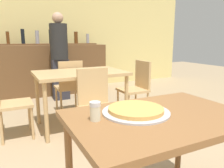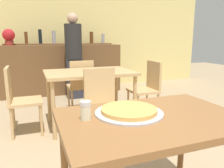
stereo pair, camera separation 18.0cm
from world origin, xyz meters
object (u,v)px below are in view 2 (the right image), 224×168
chair_far_side_back (81,83)px  chair_far_side_left (18,96)px  potted_plant (9,36)px  chair_far_side_front (102,101)px  cheese_shaker (86,110)px  pizza_tray (129,111)px  chair_far_side_right (148,86)px  person_standing (74,53)px

chair_far_side_back → chair_far_side_left: 1.09m
chair_far_side_back → potted_plant: size_ratio=2.67×
chair_far_side_back → chair_far_side_left: same height
chair_far_side_front → cheese_shaker: bearing=-112.5°
chair_far_side_front → pizza_tray: 1.18m
chair_far_side_front → chair_far_side_right: (0.93, 0.57, 0.00)m
pizza_tray → person_standing: person_standing is taller
chair_far_side_front → person_standing: size_ratio=0.51×
pizza_tray → chair_far_side_front: bearing=80.5°
chair_far_side_right → pizza_tray: size_ratio=2.02×
chair_far_side_back → person_standing: (0.08, 0.94, 0.43)m
chair_far_side_front → person_standing: person_standing is taller
chair_far_side_left → person_standing: size_ratio=0.51×
chair_far_side_front → chair_far_side_left: bearing=148.5°
chair_far_side_left → cheese_shaker: chair_far_side_left is taller
chair_far_side_back → chair_far_side_front: bearing=90.0°
chair_far_side_back → chair_far_side_right: bearing=148.5°
pizza_tray → cheese_shaker: size_ratio=3.87×
chair_far_side_back → cheese_shaker: size_ratio=7.82×
chair_far_side_back → cheese_shaker: (-0.47, -2.28, 0.30)m
chair_far_side_back → cheese_shaker: 2.35m
pizza_tray → cheese_shaker: (-0.28, -0.01, 0.04)m
cheese_shaker → chair_far_side_front: bearing=67.5°
person_standing → chair_far_side_left: bearing=-123.6°
chair_far_side_left → potted_plant: (-0.20, 2.04, 0.76)m
chair_far_side_front → chair_far_side_left: same height
chair_far_side_front → chair_far_side_back: bearing=90.0°
chair_far_side_front → chair_far_side_left: (-0.93, 0.57, 0.00)m
chair_far_side_left → pizza_tray: (0.74, -1.71, 0.26)m
chair_far_side_left → cheese_shaker: size_ratio=7.82×
chair_far_side_back → person_standing: bearing=-94.6°
chair_far_side_front → chair_far_side_back: (-0.00, 1.14, 0.00)m
chair_far_side_right → potted_plant: bearing=-134.8°
chair_far_side_left → chair_far_side_right: bearing=-90.0°
person_standing → potted_plant: person_standing is taller
chair_far_side_front → chair_far_side_left: 1.09m
chair_far_side_front → cheese_shaker: (-0.47, -1.14, 0.30)m
chair_far_side_right → chair_far_side_back: bearing=-121.5°
chair_far_side_left → chair_far_side_right: same height
cheese_shaker → chair_far_side_back: bearing=78.3°
chair_far_side_front → chair_far_side_back: 1.14m
person_standing → pizza_tray: bearing=-94.8°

